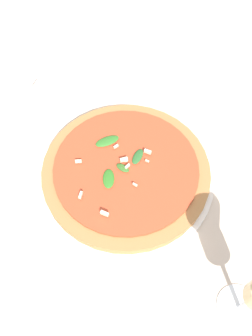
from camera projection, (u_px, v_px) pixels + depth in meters
The scene contains 4 objects.
ground_plane at pixel (143, 182), 0.62m from camera, with size 6.00×6.00×0.00m, color beige.
pizza_arugula_main at pixel (126, 172), 0.61m from camera, with size 0.33×0.33×0.05m.
napkin at pixel (14, 106), 0.71m from camera, with size 0.14×0.09×0.01m.
fork at pixel (12, 107), 0.71m from camera, with size 0.20×0.05×0.00m.
Camera 1 is at (0.28, 0.12, 0.54)m, focal length 35.00 mm.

